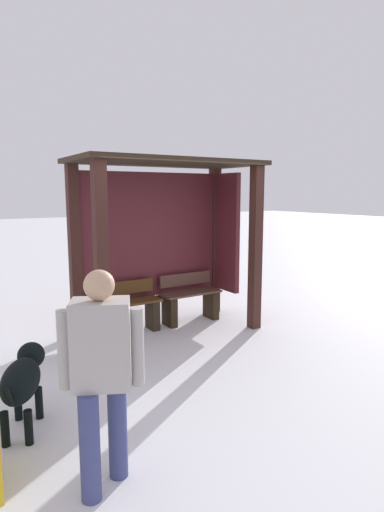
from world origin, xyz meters
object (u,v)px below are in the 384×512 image
Objects in this scene: bench_center_inside at (190,300)px; dog at (23,378)px; bench_left_inside at (128,310)px; bus_shelter at (167,221)px; person_walking at (102,366)px.

dog is (-2.91, -1.87, 0.12)m from bench_center_inside.
bench_center_inside reaches higher than bench_left_inside.
bench_center_inside is at bearing 0.03° from bench_left_inside.
bench_left_inside is (-0.67, 0.03, -1.31)m from bus_shelter.
person_walking reaches higher than dog.
bench_left_inside is 3.39m from person_walking.
bus_shelter is at bearing 36.53° from dog.
dog is at bearing -143.47° from bus_shelter.
bus_shelter is 3.31m from dog.
dog is (-0.33, 1.13, -0.45)m from person_walking.
bench_left_inside is at bearing 177.05° from bus_shelter.
person_walking is 1.26m from dog.
person_walking is 1.67× the size of dog.
bus_shelter is 2.75× the size of bench_left_inside.
bench_left_inside is at bearing -179.97° from bench_center_inside.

